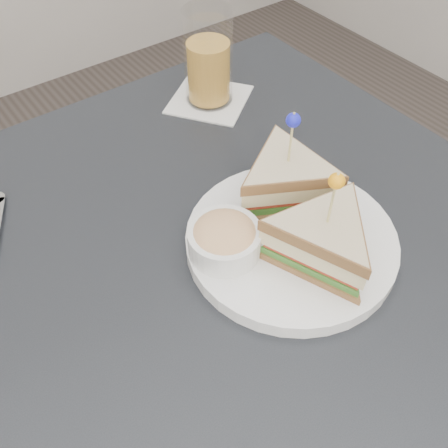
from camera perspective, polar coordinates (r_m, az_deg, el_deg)
table at (r=0.65m, az=-0.19°, el=-8.47°), size 0.80×0.80×0.75m
plate_meal at (r=0.58m, az=7.92°, el=0.60°), size 0.32×0.32×0.15m
drink_set at (r=0.79m, az=-1.79°, el=17.90°), size 0.16×0.16×0.15m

